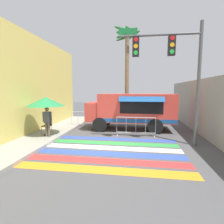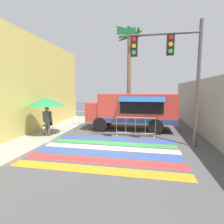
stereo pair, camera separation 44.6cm
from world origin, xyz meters
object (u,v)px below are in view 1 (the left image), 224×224
patio_umbrella (46,102)px  traffic_signal_pole (172,60)px  barricade_front (136,127)px  palm_tree (127,56)px  food_truck (130,109)px  folding_chair (47,124)px  vendor_person (47,120)px  barricade_side (85,119)px

patio_umbrella → traffic_signal_pole: bearing=-1.9°
barricade_front → palm_tree: palm_tree is taller
food_truck → folding_chair: size_ratio=6.57×
food_truck → palm_tree: (-0.40, 2.74, 4.00)m
patio_umbrella → palm_tree: (4.11, 5.64, 3.39)m
food_truck → vendor_person: size_ratio=3.59×
barricade_front → patio_umbrella: bearing=-167.1°
barricade_front → barricade_side: bearing=150.2°
folding_chair → traffic_signal_pole: bearing=1.9°
food_truck → traffic_signal_pole: size_ratio=1.01×
palm_tree → patio_umbrella: bearing=-126.1°
traffic_signal_pole → barricade_front: traffic_signal_pole is taller
traffic_signal_pole → palm_tree: size_ratio=0.75×
vendor_person → food_truck: bearing=37.9°
folding_chair → vendor_person: (0.42, -0.73, 0.38)m
barricade_front → barricade_side: 4.27m
patio_umbrella → palm_tree: 7.76m
patio_umbrella → food_truck: bearing=32.8°
food_truck → vendor_person: (-4.30, -3.18, -0.37)m
traffic_signal_pole → folding_chair: size_ratio=6.53×
vendor_person → folding_chair: bearing=121.0°
patio_umbrella → barricade_front: 5.28m
barricade_side → barricade_front: bearing=-29.8°
barricade_side → patio_umbrella: bearing=-110.7°
traffic_signal_pole → barricade_front: (-1.64, 1.36, -3.49)m
patio_umbrella → barricade_side: 3.79m
food_truck → vendor_person: food_truck is taller
vendor_person → palm_tree: bearing=58.1°
traffic_signal_pole → food_truck: bearing=123.6°
barricade_side → palm_tree: palm_tree is taller
food_truck → barricade_side: bearing=173.8°
food_truck → folding_chair: bearing=-152.6°
traffic_signal_pole → folding_chair: bearing=174.3°
traffic_signal_pole → folding_chair: (-6.80, 0.68, -3.37)m
barricade_front → barricade_side: size_ratio=1.04×
food_truck → barricade_side: food_truck is taller
traffic_signal_pole → palm_tree: palm_tree is taller
barricade_side → palm_tree: 6.14m
patio_umbrella → folding_chair: size_ratio=2.43×
folding_chair → barricade_side: (1.44, 2.80, -0.13)m
vendor_person → patio_umbrella: bearing=127.9°
folding_chair → barricade_side: 3.15m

